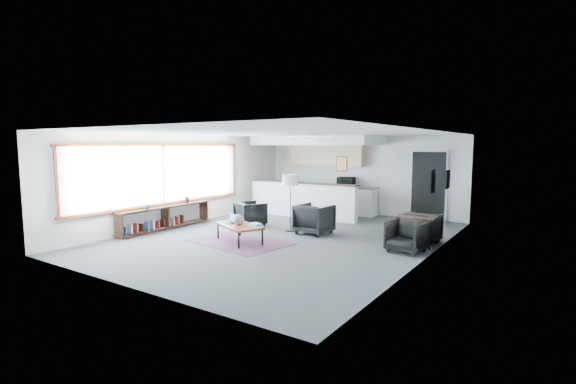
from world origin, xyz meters
The scene contains 21 objects.
room centered at (0.00, 0.00, 1.30)m, with size 7.02×9.02×2.62m.
window centered at (-3.46, -0.90, 1.46)m, with size 0.10×5.95×1.66m.
console centered at (-3.30, -1.05, 0.33)m, with size 0.35×3.00×0.80m.
kitchenette centered at (-1.20, 3.71, 1.38)m, with size 4.20×1.96×2.60m.
doorway centered at (2.30, 4.42, 1.07)m, with size 1.10×0.12×2.15m.
track_light centered at (-0.59, 2.20, 2.53)m, with size 1.60×0.07×0.15m.
wall_art_lower centered at (3.47, 0.40, 1.55)m, with size 0.03×0.38×0.48m.
wall_art_upper centered at (3.47, 1.70, 1.50)m, with size 0.03×0.34×0.44m.
kilim_rug centered at (-0.59, -1.07, 0.01)m, with size 2.51×1.90×0.01m.
coffee_table centered at (-0.59, -1.07, 0.39)m, with size 1.46×1.16×0.42m.
laptop centered at (-0.93, -0.98, 0.48)m, with size 0.35×0.32×0.21m.
ceramic_pot centered at (-0.59, -1.09, 0.55)m, with size 0.25×0.25×0.25m.
book_stack centered at (-0.11, -1.04, 0.46)m, with size 0.33×0.29×0.09m.
coaster centered at (-0.44, -1.25, 0.42)m, with size 0.10×0.10×0.01m.
armchair_left centered at (-1.66, 0.67, 0.38)m, with size 0.74×0.69×0.76m, color black.
armchair_right centered at (0.40, 0.74, 0.43)m, with size 0.83×0.78×0.86m, color black.
floor_lamp centered at (-0.32, 0.71, 1.32)m, with size 0.52×0.52×1.52m.
dining_table centered at (3.00, 1.00, 0.62)m, with size 0.86×0.86×0.68m.
dining_chair_near centered at (3.00, 0.23, 0.32)m, with size 0.62×0.58×0.64m, color black.
dining_chair_far centered at (3.00, 1.32, 0.33)m, with size 0.65×0.61×0.67m, color black.
microwave centered at (-0.35, 4.15, 1.12)m, with size 0.55×0.31×0.37m, color black.
Camera 1 is at (5.77, -8.51, 2.30)m, focal length 26.00 mm.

